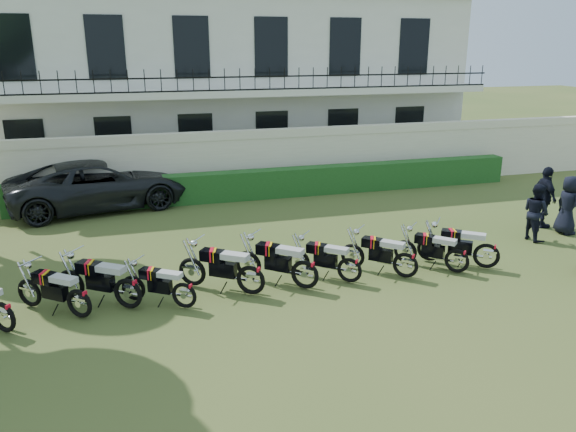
% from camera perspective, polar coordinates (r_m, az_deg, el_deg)
% --- Properties ---
extents(ground, '(100.00, 100.00, 0.00)m').
position_cam_1_polar(ground, '(13.29, 2.83, -6.18)').
color(ground, '#395020').
rests_on(ground, ground).
extents(perimeter_wall, '(30.00, 0.35, 2.30)m').
position_cam_1_polar(perimeter_wall, '(20.35, -4.35, 5.54)').
color(perimeter_wall, '#EEE2C8').
rests_on(perimeter_wall, ground).
extents(hedge, '(18.00, 0.60, 1.00)m').
position_cam_1_polar(hedge, '(19.96, -1.02, 3.38)').
color(hedge, '#1B4418').
rests_on(hedge, ground).
extents(building, '(20.40, 9.60, 7.40)m').
position_cam_1_polar(building, '(25.85, -7.24, 13.63)').
color(building, silver).
rests_on(building, ground).
extents(motorcycle_0, '(1.53, 1.33, 1.05)m').
position_cam_1_polar(motorcycle_0, '(11.92, -27.03, -8.48)').
color(motorcycle_0, black).
rests_on(motorcycle_0, ground).
extents(motorcycle_1, '(1.56, 1.25, 1.04)m').
position_cam_1_polar(motorcycle_1, '(11.92, -20.51, -7.67)').
color(motorcycle_1, black).
rests_on(motorcycle_1, ground).
extents(motorcycle_2, '(1.76, 1.26, 1.13)m').
position_cam_1_polar(motorcycle_2, '(11.98, -16.00, -6.87)').
color(motorcycle_2, black).
rests_on(motorcycle_2, ground).
extents(motorcycle_3, '(1.51, 1.04, 0.96)m').
position_cam_1_polar(motorcycle_3, '(11.77, -10.53, -7.32)').
color(motorcycle_3, black).
rests_on(motorcycle_3, ground).
extents(motorcycle_4, '(1.77, 1.28, 1.14)m').
position_cam_1_polar(motorcycle_4, '(12.16, -3.80, -5.80)').
color(motorcycle_4, black).
rests_on(motorcycle_4, ground).
extents(motorcycle_5, '(1.65, 1.43, 1.14)m').
position_cam_1_polar(motorcycle_5, '(12.42, 1.74, -5.27)').
color(motorcycle_5, black).
rests_on(motorcycle_5, ground).
extents(motorcycle_6, '(1.47, 1.27, 1.01)m').
position_cam_1_polar(motorcycle_6, '(12.83, 6.29, -4.89)').
color(motorcycle_6, black).
rests_on(motorcycle_6, ground).
extents(motorcycle_7, '(1.46, 1.38, 1.04)m').
position_cam_1_polar(motorcycle_7, '(13.29, 11.89, -4.31)').
color(motorcycle_7, black).
rests_on(motorcycle_7, ground).
extents(motorcycle_8, '(1.35, 1.40, 1.01)m').
position_cam_1_polar(motorcycle_8, '(13.87, 16.83, -3.82)').
color(motorcycle_8, black).
rests_on(motorcycle_8, ground).
extents(motorcycle_9, '(1.63, 1.27, 1.08)m').
position_cam_1_polar(motorcycle_9, '(14.35, 19.58, -3.26)').
color(motorcycle_9, black).
rests_on(motorcycle_9, ground).
extents(suv, '(6.17, 3.76, 1.60)m').
position_cam_1_polar(suv, '(19.48, -18.61, 3.03)').
color(suv, black).
rests_on(suv, ground).
extents(officer_3, '(0.54, 0.83, 1.69)m').
position_cam_1_polar(officer_3, '(17.85, 26.58, 1.00)').
color(officer_3, black).
rests_on(officer_3, ground).
extents(officer_4, '(0.65, 0.81, 1.60)m').
position_cam_1_polar(officer_4, '(16.91, 23.88, 0.37)').
color(officer_4, black).
rests_on(officer_4, ground).
extents(officer_5, '(0.60, 1.13, 1.83)m').
position_cam_1_polar(officer_5, '(18.16, 24.62, 1.74)').
color(officer_5, black).
rests_on(officer_5, ground).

